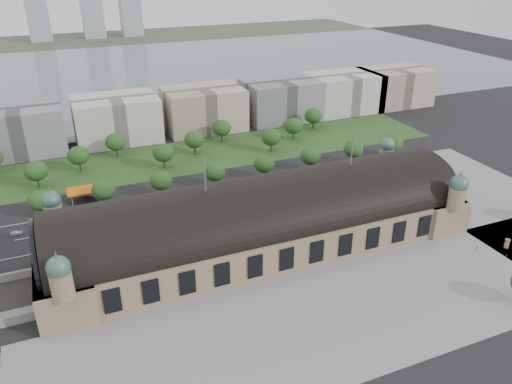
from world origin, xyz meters
name	(u,v)px	position (x,y,z in m)	size (l,w,h in m)	color
ground	(262,245)	(0.00, 0.00, 0.00)	(900.00, 900.00, 0.00)	black
station	(262,220)	(0.00, 0.00, 10.28)	(150.00, 48.40, 44.30)	#987F5E
plaza_south	(352,312)	(10.00, -44.00, 0.00)	(190.00, 48.00, 0.12)	gray
plaza_east	(480,196)	(103.00, 0.00, 0.00)	(56.00, 100.00, 0.12)	gray
road_slab	(181,210)	(-20.00, 38.00, 0.00)	(260.00, 26.00, 0.10)	black
grass_belt	(162,161)	(-15.00, 93.00, 0.00)	(300.00, 45.00, 0.10)	#2B4B1E
petrol_station	(87,190)	(-53.91, 65.28, 2.95)	(14.00, 13.00, 5.05)	orange
lake	(124,74)	(0.00, 298.00, 0.00)	(700.00, 320.00, 0.08)	slate
far_shore	(96,39)	(0.00, 498.00, 0.00)	(700.00, 120.00, 0.14)	#44513D
far_tower_left	(36,4)	(-60.00, 508.00, 40.00)	(24.00, 24.00, 80.00)	#9EA8B2
far_tower_mid	(90,0)	(0.00, 508.00, 42.50)	(24.00, 24.00, 85.00)	#9EA8B2
far_tower_right	(130,3)	(45.00, 508.00, 37.50)	(24.00, 24.00, 75.00)	#9EA8B2
office_2	(18,130)	(-80.00, 133.00, 12.00)	(45.00, 32.00, 24.00)	gray
office_3	(117,119)	(-30.00, 133.00, 12.00)	(45.00, 32.00, 24.00)	silver
office_4	(204,109)	(20.00, 133.00, 12.00)	(45.00, 32.00, 24.00)	#C2B099
office_5	(281,100)	(70.00, 133.00, 12.00)	(45.00, 32.00, 24.00)	gray
office_6	(343,93)	(115.00, 133.00, 12.00)	(45.00, 32.00, 24.00)	silver
office_7	(394,87)	(155.00, 133.00, 12.00)	(45.00, 32.00, 24.00)	#C2B099
tree_row_2	(40,200)	(-72.00, 53.00, 7.43)	(9.60, 9.60, 11.52)	#2D2116
tree_row_3	(103,190)	(-48.00, 53.00, 7.43)	(9.60, 9.60, 11.52)	#2D2116
tree_row_4	(161,181)	(-24.00, 53.00, 7.43)	(9.60, 9.60, 11.52)	#2D2116
tree_row_5	(215,172)	(0.00, 53.00, 7.43)	(9.60, 9.60, 11.52)	#2D2116
tree_row_6	(264,164)	(24.00, 53.00, 7.43)	(9.60, 9.60, 11.52)	#2D2116
tree_row_7	(310,156)	(48.00, 53.00, 7.43)	(9.60, 9.60, 11.52)	#2D2116
tree_row_8	(353,149)	(72.00, 53.00, 7.43)	(9.60, 9.60, 11.52)	#2D2116
tree_row_9	(394,143)	(96.00, 53.00, 7.43)	(9.60, 9.60, 11.52)	#2D2116
tree_belt_3	(36,171)	(-73.00, 83.00, 8.05)	(10.40, 10.40, 12.48)	#2D2116
tree_belt_4	(78,155)	(-54.00, 95.00, 8.05)	(10.40, 10.40, 12.48)	#2D2116
tree_belt_5	(115,142)	(-35.00, 107.00, 8.05)	(10.40, 10.40, 12.48)	#2D2116
tree_belt_6	(163,153)	(-16.00, 83.00, 8.05)	(10.40, 10.40, 12.48)	#2D2116
tree_belt_7	(194,140)	(3.00, 95.00, 8.05)	(10.40, 10.40, 12.48)	#2D2116
tree_belt_8	(222,128)	(22.00, 107.00, 8.05)	(10.40, 10.40, 12.48)	#2D2116
tree_belt_9	(271,137)	(41.00, 83.00, 8.05)	(10.40, 10.40, 12.48)	#2D2116
tree_belt_10	(294,126)	(60.00, 95.00, 8.05)	(10.40, 10.40, 12.48)	#2D2116
tree_belt_11	(313,116)	(79.00, 107.00, 8.05)	(10.40, 10.40, 12.48)	#2D2116
traffic_car_1	(17,233)	(-81.80, 42.17, 0.69)	(1.46, 4.19, 1.38)	gray
traffic_car_2	(113,233)	(-48.59, 28.08, 0.65)	(2.15, 4.65, 1.29)	black
traffic_car_3	(154,210)	(-30.45, 40.47, 0.72)	(2.02, 4.98, 1.45)	maroon
traffic_car_4	(242,197)	(7.21, 37.75, 0.75)	(1.77, 4.40, 1.50)	#161E3F
traffic_car_5	(323,180)	(47.80, 39.95, 0.71)	(1.51, 4.33, 1.43)	#55585D
traffic_car_6	(360,176)	(65.58, 36.09, 0.80)	(2.65, 5.74, 1.60)	silver
parked_car_0	(83,244)	(-59.50, 23.99, 0.82)	(1.74, 5.00, 1.65)	black
parked_car_1	(93,241)	(-56.01, 25.00, 0.64)	(2.11, 4.58, 1.27)	maroon
parked_car_2	(136,234)	(-40.55, 24.14, 0.75)	(2.11, 5.19, 1.51)	#1E1A4A
parked_car_3	(76,251)	(-62.27, 21.00, 0.64)	(1.51, 3.76, 1.28)	#595B60
parked_car_4	(155,229)	(-33.23, 25.00, 0.65)	(1.37, 3.93, 1.29)	silver
parked_car_5	(152,235)	(-35.34, 21.00, 0.79)	(2.62, 5.67, 1.58)	#9A9CA2
parked_car_6	(194,221)	(-18.00, 24.97, 0.80)	(2.24, 5.52, 1.60)	black
bus_west	(217,211)	(-7.63, 27.83, 1.85)	(3.10, 13.27, 3.70)	#AE1B35
bus_mid	(210,209)	(-9.64, 30.95, 1.52)	(2.55, 10.91, 3.04)	silver
bus_east	(283,199)	(21.54, 27.48, 1.56)	(2.63, 11.24, 3.13)	beige
advertising_column	(507,243)	(80.00, -35.38, 1.81)	(1.84, 1.84, 3.48)	#D4354A
pedestrian_0	(477,248)	(68.91, -32.56, 0.82)	(0.80, 0.46, 1.65)	gray
pedestrian_1	(506,255)	(75.08, -39.99, 0.77)	(0.56, 0.37, 1.54)	gray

